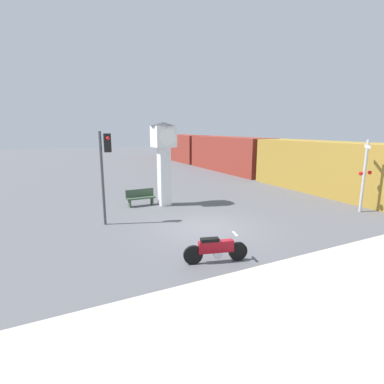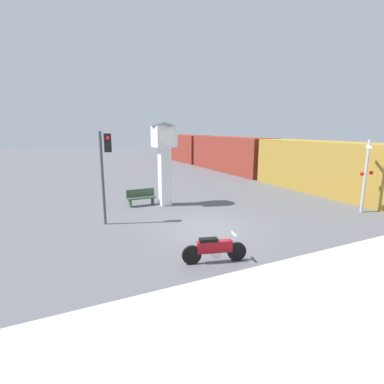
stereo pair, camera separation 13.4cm
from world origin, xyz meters
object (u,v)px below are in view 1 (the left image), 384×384
at_px(clock_tower, 164,151).
at_px(traffic_light, 105,161).
at_px(motorcycle, 216,249).
at_px(railroad_crossing_signal, 364,173).
at_px(freight_train, 229,154).
at_px(bench, 140,197).

distance_m(clock_tower, traffic_light, 4.12).
height_order(clock_tower, traffic_light, clock_tower).
xyz_separation_m(motorcycle, railroad_crossing_signal, (9.81, 1.83, 1.57)).
xyz_separation_m(clock_tower, freight_train, (10.94, 10.20, -1.35)).
xyz_separation_m(motorcycle, traffic_light, (-2.31, 5.57, 2.39)).
distance_m(traffic_light, railroad_crossing_signal, 12.71).
bearing_deg(traffic_light, clock_tower, 30.72).
height_order(clock_tower, bench, clock_tower).
relative_size(motorcycle, railroad_crossing_signal, 0.56).
bearing_deg(railroad_crossing_signal, clock_tower, 145.75).
bearing_deg(motorcycle, freight_train, 70.91).
bearing_deg(traffic_light, freight_train, 40.34).
relative_size(clock_tower, railroad_crossing_signal, 1.24).
relative_size(railroad_crossing_signal, bench, 2.31).
bearing_deg(clock_tower, bench, 159.45).
bearing_deg(freight_train, motorcycle, -124.27).
bearing_deg(bench, traffic_light, -131.56).
distance_m(motorcycle, clock_tower, 8.19).
xyz_separation_m(clock_tower, traffic_light, (-3.54, -2.10, -0.20)).
xyz_separation_m(freight_train, traffic_light, (-14.48, -12.30, 1.14)).
height_order(motorcycle, bench, motorcycle).
relative_size(motorcycle, bench, 1.30).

